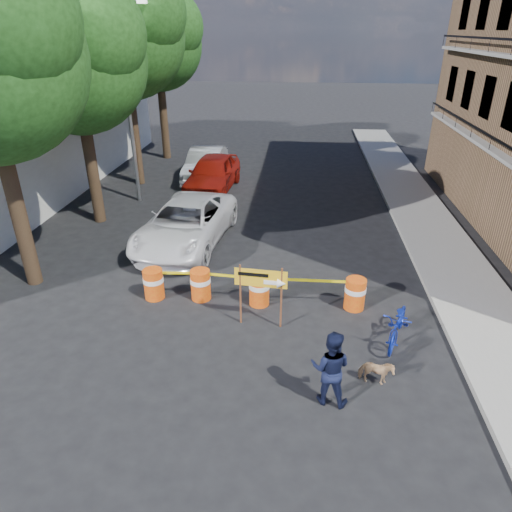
% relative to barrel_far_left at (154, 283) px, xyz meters
% --- Properties ---
extents(ground, '(120.00, 120.00, 0.00)m').
position_rel_barrel_far_left_xyz_m(ground, '(2.87, -1.47, -0.47)').
color(ground, black).
rests_on(ground, ground).
extents(sidewalk_east, '(2.40, 40.00, 0.15)m').
position_rel_barrel_far_left_xyz_m(sidewalk_east, '(9.07, 4.53, -0.40)').
color(sidewalk_east, gray).
rests_on(sidewalk_east, ground).
extents(tree_mid_a, '(5.25, 5.00, 8.68)m').
position_rel_barrel_far_left_xyz_m(tree_mid_a, '(-3.86, 5.53, 5.53)').
color(tree_mid_a, '#332316').
rests_on(tree_mid_a, ground).
extents(tree_mid_b, '(5.67, 5.40, 9.62)m').
position_rel_barrel_far_left_xyz_m(tree_mid_b, '(-3.86, 10.53, 6.24)').
color(tree_mid_b, '#332316').
rests_on(tree_mid_b, ground).
extents(tree_far, '(5.04, 4.80, 8.84)m').
position_rel_barrel_far_left_xyz_m(tree_far, '(-3.87, 15.53, 5.74)').
color(tree_far, '#332316').
rests_on(tree_far, ground).
extents(streetlamp, '(1.25, 0.18, 8.00)m').
position_rel_barrel_far_left_xyz_m(streetlamp, '(-3.06, 8.03, 3.90)').
color(streetlamp, gray).
rests_on(streetlamp, ground).
extents(barrel_far_left, '(0.58, 0.58, 0.90)m').
position_rel_barrel_far_left_xyz_m(barrel_far_left, '(0.00, 0.00, 0.00)').
color(barrel_far_left, red).
rests_on(barrel_far_left, ground).
extents(barrel_mid_left, '(0.58, 0.58, 0.90)m').
position_rel_barrel_far_left_xyz_m(barrel_mid_left, '(1.34, 0.09, 0.00)').
color(barrel_mid_left, red).
rests_on(barrel_mid_left, ground).
extents(barrel_mid_right, '(0.58, 0.58, 0.90)m').
position_rel_barrel_far_left_xyz_m(barrel_mid_right, '(3.03, -0.04, 0.00)').
color(barrel_mid_right, red).
rests_on(barrel_mid_right, ground).
extents(barrel_far_right, '(0.58, 0.58, 0.90)m').
position_rel_barrel_far_left_xyz_m(barrel_far_right, '(5.66, 0.00, 0.00)').
color(barrel_far_right, red).
rests_on(barrel_far_right, ground).
extents(detour_sign, '(1.34, 0.27, 1.73)m').
position_rel_barrel_far_left_xyz_m(detour_sign, '(3.31, -1.06, 0.78)').
color(detour_sign, '#592D19').
rests_on(detour_sign, ground).
extents(pedestrian, '(0.93, 0.79, 1.70)m').
position_rel_barrel_far_left_xyz_m(pedestrian, '(4.79, -3.61, 0.38)').
color(pedestrian, black).
rests_on(pedestrian, ground).
extents(bicycle, '(0.95, 1.14, 1.86)m').
position_rel_barrel_far_left_xyz_m(bicycle, '(6.58, -1.40, 0.46)').
color(bicycle, '#162EB9').
rests_on(bicycle, ground).
extents(dog, '(0.78, 0.43, 0.63)m').
position_rel_barrel_far_left_xyz_m(dog, '(5.83, -3.02, -0.16)').
color(dog, tan).
rests_on(dog, ground).
extents(suv_white, '(3.18, 5.84, 1.55)m').
position_rel_barrel_far_left_xyz_m(suv_white, '(0.07, 3.72, 0.31)').
color(suv_white, white).
rests_on(suv_white, ground).
extents(sedan_red, '(2.33, 5.01, 1.66)m').
position_rel_barrel_far_left_xyz_m(sedan_red, '(-0.07, 9.76, 0.36)').
color(sedan_red, '#99160C').
rests_on(sedan_red, ground).
extents(sedan_silver, '(1.64, 4.65, 1.53)m').
position_rel_barrel_far_left_xyz_m(sedan_silver, '(-0.77, 11.60, 0.29)').
color(sedan_silver, silver).
rests_on(sedan_silver, ground).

